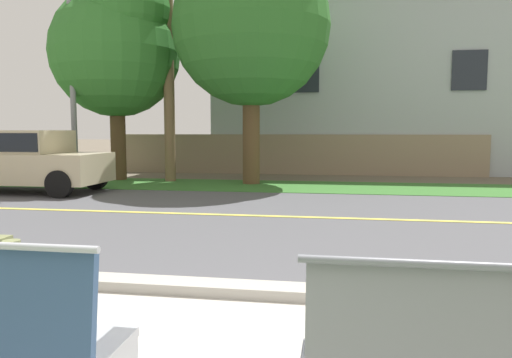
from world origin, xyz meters
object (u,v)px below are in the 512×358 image
object	(u,v)px
shade_tree_far_left	(118,42)
shade_tree_left	(256,14)
car_beige_near	(18,158)
streetlamp	(75,41)

from	to	relation	value
shade_tree_far_left	shade_tree_left	size ratio (longest dim) A/B	0.88
car_beige_near	shade_tree_far_left	distance (m)	4.75
car_beige_near	streetlamp	size ratio (longest dim) A/B	0.60
streetlamp	shade_tree_far_left	bearing A→B (deg)	52.68
car_beige_near	streetlamp	bearing A→B (deg)	77.72
shade_tree_far_left	shade_tree_left	world-z (taller)	shade_tree_left
shade_tree_far_left	shade_tree_left	distance (m)	4.34
car_beige_near	shade_tree_far_left	world-z (taller)	shade_tree_far_left
streetlamp	car_beige_near	bearing A→B (deg)	-102.28
shade_tree_far_left	shade_tree_left	xyz separation A→B (m)	(4.28, -0.46, 0.56)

